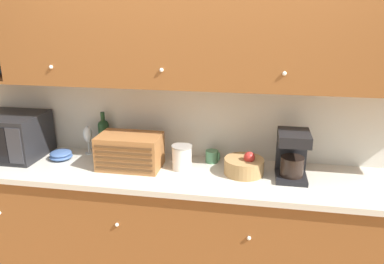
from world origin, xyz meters
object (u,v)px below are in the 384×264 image
at_px(bowl_stack_on_counter, 61,155).
at_px(mug, 212,156).
at_px(wine_bottle, 104,135).
at_px(coffee_maker, 292,154).
at_px(storage_canister, 182,157).
at_px(wine_glass, 88,135).
at_px(fruit_basket, 244,166).
at_px(microwave, 10,135).
at_px(bread_box, 130,151).

height_order(bowl_stack_on_counter, mug, mug).
bearing_deg(wine_bottle, coffee_maker, -7.91).
xyz_separation_m(bowl_stack_on_counter, coffee_maker, (1.69, -0.02, 0.13)).
bearing_deg(coffee_maker, storage_canister, -179.96).
height_order(wine_glass, fruit_basket, wine_glass).
bearing_deg(coffee_maker, wine_bottle, 172.09).
bearing_deg(microwave, fruit_basket, -0.82).
xyz_separation_m(storage_canister, coffee_maker, (0.75, 0.00, 0.08)).
bearing_deg(bowl_stack_on_counter, coffee_maker, -0.59).
height_order(wine_bottle, fruit_basket, wine_bottle).
height_order(wine_glass, wine_bottle, wine_bottle).
xyz_separation_m(microwave, bread_box, (0.98, -0.05, -0.04)).
bearing_deg(bread_box, storage_canister, 5.09).
distance_m(bowl_stack_on_counter, wine_glass, 0.25).
height_order(microwave, wine_glass, microwave).
relative_size(wine_bottle, coffee_maker, 1.03).
height_order(wine_bottle, bread_box, wine_bottle).
bearing_deg(mug, bowl_stack_on_counter, -172.75).
distance_m(bowl_stack_on_counter, mug, 1.15).
height_order(microwave, coffee_maker, microwave).
distance_m(storage_canister, coffee_maker, 0.75).
height_order(wine_glass, storage_canister, wine_glass).
relative_size(wine_glass, wine_bottle, 0.68).
relative_size(microwave, bowl_stack_on_counter, 2.96).
height_order(bowl_stack_on_counter, fruit_basket, fruit_basket).
xyz_separation_m(wine_bottle, bread_box, (0.29, -0.23, -0.03)).
bearing_deg(bread_box, mug, 19.02).
distance_m(wine_bottle, bread_box, 0.37).
xyz_separation_m(wine_bottle, coffee_maker, (1.41, -0.20, 0.01)).
bearing_deg(wine_glass, fruit_basket, -7.81).
xyz_separation_m(bowl_stack_on_counter, fruit_basket, (1.38, -0.02, 0.02)).
bearing_deg(wine_bottle, bread_box, -38.43).
relative_size(wine_glass, mug, 2.15).
height_order(storage_canister, fruit_basket, storage_canister).
xyz_separation_m(fruit_basket, coffee_maker, (0.31, 0.01, 0.11)).
xyz_separation_m(wine_bottle, fruit_basket, (1.10, -0.20, -0.09)).
bearing_deg(mug, bread_box, -160.98).
bearing_deg(storage_canister, microwave, 179.20).
relative_size(mug, fruit_basket, 0.39).
xyz_separation_m(wine_glass, fruit_basket, (1.22, -0.17, -0.10)).
bearing_deg(fruit_basket, bread_box, -178.13).
bearing_deg(wine_glass, coffee_maker, -5.96).
bearing_deg(coffee_maker, wine_glass, 174.04).
height_order(bread_box, storage_canister, bread_box).
bearing_deg(coffee_maker, mug, 163.74).
height_order(microwave, bowl_stack_on_counter, microwave).
xyz_separation_m(bowl_stack_on_counter, bread_box, (0.57, -0.05, 0.09)).
bearing_deg(microwave, wine_bottle, 14.51).
relative_size(wine_glass, fruit_basket, 0.84).
relative_size(storage_canister, mug, 1.66).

